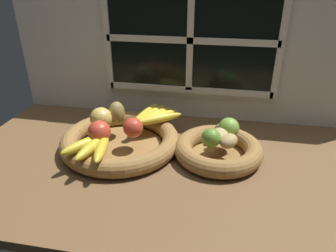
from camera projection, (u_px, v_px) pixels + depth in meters
ground_plane at (177, 155)px, 104.48cm from camera, size 140.00×90.00×3.00cm
back_wall at (191, 48)px, 117.41cm from camera, size 140.00×4.60×55.00cm
fruit_bowl_left at (120, 141)px, 104.91cm from camera, size 39.72×39.72×5.75cm
fruit_bowl_right at (218, 150)px, 99.51cm from camera, size 28.15×28.15×5.75cm
apple_red_right at (133, 127)px, 99.87cm from camera, size 6.47×6.47×6.47cm
apple_golden_left at (101, 118)px, 104.75cm from camera, size 7.48×7.48×7.48cm
apple_red_front at (99, 132)px, 96.40cm from camera, size 7.13×7.13×7.13cm
pear_brown at (117, 113)px, 107.67cm from camera, size 5.81×6.62×8.26cm
banana_bunch_front at (93, 146)px, 92.74cm from camera, size 14.56×17.51×3.26cm
banana_bunch_back at (152, 116)px, 111.61cm from camera, size 17.24×19.66×3.03cm
potato_large at (219, 135)px, 97.14cm from camera, size 8.31×8.93×4.45cm
potato_small at (229, 141)px, 94.15cm from camera, size 7.59×8.19×4.24cm
potato_back at (226, 130)px, 100.31cm from camera, size 7.70×5.91×4.67cm
lime_near at (211, 138)px, 94.10cm from camera, size 5.94×5.94×5.94cm
lime_far at (229, 128)px, 99.28cm from camera, size 6.69×6.69×6.69cm
chili_pepper at (223, 140)px, 97.36cm from camera, size 12.44×8.29×1.68cm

